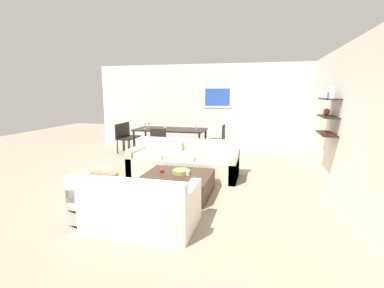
{
  "coord_description": "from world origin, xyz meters",
  "views": [
    {
      "loc": [
        1.59,
        -5.54,
        1.85
      ],
      "look_at": [
        0.15,
        0.2,
        0.75
      ],
      "focal_mm": 26.56,
      "sensor_mm": 36.0,
      "label": 1
    }
  ],
  "objects_px": {
    "loveseat_white": "(137,206)",
    "candle_jar": "(188,173)",
    "dining_chair_right_far": "(220,138)",
    "wine_glass_left_near": "(145,124)",
    "sofa_beige": "(184,163)",
    "decorative_bowl": "(181,171)",
    "apple_on_coffee_table": "(162,170)",
    "wine_glass_foot": "(165,127)",
    "coffee_table": "(177,184)",
    "dining_chair_foot": "(160,142)",
    "dining_chair_left_far": "(129,134)",
    "wine_glass_right_far": "(196,125)",
    "dining_chair_left_near": "(123,136)",
    "dining_table": "(170,131)",
    "wine_glass_left_far": "(148,123)"
  },
  "relations": [
    {
      "from": "dining_table",
      "to": "dining_chair_left_near",
      "type": "relative_size",
      "value": 2.38
    },
    {
      "from": "apple_on_coffee_table",
      "to": "wine_glass_foot",
      "type": "bearing_deg",
      "value": 108.02
    },
    {
      "from": "dining_chair_foot",
      "to": "dining_table",
      "type": "bearing_deg",
      "value": 90.0
    },
    {
      "from": "coffee_table",
      "to": "wine_glass_left_near",
      "type": "xyz_separation_m",
      "value": [
        -1.97,
        3.16,
        0.7
      ]
    },
    {
      "from": "wine_glass_left_near",
      "to": "wine_glass_left_far",
      "type": "xyz_separation_m",
      "value": [
        0.0,
        0.24,
        -0.01
      ]
    },
    {
      "from": "dining_table",
      "to": "wine_glass_left_near",
      "type": "height_order",
      "value": "wine_glass_left_near"
    },
    {
      "from": "candle_jar",
      "to": "apple_on_coffee_table",
      "type": "xyz_separation_m",
      "value": [
        -0.51,
        0.06,
        -0.0
      ]
    },
    {
      "from": "wine_glass_left_far",
      "to": "wine_glass_right_far",
      "type": "bearing_deg",
      "value": 0.0
    },
    {
      "from": "loveseat_white",
      "to": "candle_jar",
      "type": "height_order",
      "value": "loveseat_white"
    },
    {
      "from": "loveseat_white",
      "to": "wine_glass_right_far",
      "type": "height_order",
      "value": "wine_glass_right_far"
    },
    {
      "from": "dining_chair_right_far",
      "to": "wine_glass_left_far",
      "type": "distance_m",
      "value": 2.24
    },
    {
      "from": "decorative_bowl",
      "to": "dining_chair_right_far",
      "type": "height_order",
      "value": "dining_chair_right_far"
    },
    {
      "from": "dining_chair_left_far",
      "to": "wine_glass_right_far",
      "type": "distance_m",
      "value": 2.24
    },
    {
      "from": "loveseat_white",
      "to": "dining_chair_foot",
      "type": "bearing_deg",
      "value": 105.6
    },
    {
      "from": "dining_chair_right_far",
      "to": "wine_glass_left_near",
      "type": "height_order",
      "value": "wine_glass_left_near"
    },
    {
      "from": "dining_chair_left_far",
      "to": "dining_chair_foot",
      "type": "relative_size",
      "value": 1.0
    },
    {
      "from": "wine_glass_left_near",
      "to": "wine_glass_left_far",
      "type": "relative_size",
      "value": 1.06
    },
    {
      "from": "decorative_bowl",
      "to": "candle_jar",
      "type": "xyz_separation_m",
      "value": [
        0.14,
        -0.06,
        -0.0
      ]
    },
    {
      "from": "apple_on_coffee_table",
      "to": "wine_glass_left_far",
      "type": "relative_size",
      "value": 0.42
    },
    {
      "from": "dining_chair_left_far",
      "to": "wine_glass_foot",
      "type": "xyz_separation_m",
      "value": [
        1.45,
        -0.66,
        0.36
      ]
    },
    {
      "from": "dining_chair_foot",
      "to": "dining_chair_right_far",
      "type": "bearing_deg",
      "value": 37.71
    },
    {
      "from": "apple_on_coffee_table",
      "to": "dining_chair_foot",
      "type": "height_order",
      "value": "dining_chair_foot"
    },
    {
      "from": "loveseat_white",
      "to": "wine_glass_right_far",
      "type": "bearing_deg",
      "value": 93.34
    },
    {
      "from": "wine_glass_left_far",
      "to": "dining_chair_right_far",
      "type": "bearing_deg",
      "value": 2.6
    },
    {
      "from": "dining_chair_right_far",
      "to": "dining_chair_foot",
      "type": "bearing_deg",
      "value": -142.29
    },
    {
      "from": "apple_on_coffee_table",
      "to": "candle_jar",
      "type": "bearing_deg",
      "value": -6.33
    },
    {
      "from": "dining_chair_left_far",
      "to": "wine_glass_foot",
      "type": "relative_size",
      "value": 5.28
    },
    {
      "from": "sofa_beige",
      "to": "decorative_bowl",
      "type": "relative_size",
      "value": 7.29
    },
    {
      "from": "coffee_table",
      "to": "wine_glass_right_far",
      "type": "xyz_separation_m",
      "value": [
        -0.46,
        3.4,
        0.67
      ]
    },
    {
      "from": "sofa_beige",
      "to": "loveseat_white",
      "type": "relative_size",
      "value": 1.46
    },
    {
      "from": "dining_chair_foot",
      "to": "wine_glass_foot",
      "type": "relative_size",
      "value": 5.28
    },
    {
      "from": "sofa_beige",
      "to": "candle_jar",
      "type": "bearing_deg",
      "value": -71.03
    },
    {
      "from": "sofa_beige",
      "to": "dining_chair_left_near",
      "type": "relative_size",
      "value": 2.68
    },
    {
      "from": "loveseat_white",
      "to": "candle_jar",
      "type": "bearing_deg",
      "value": 73.29
    },
    {
      "from": "dining_chair_left_far",
      "to": "dining_chair_left_near",
      "type": "bearing_deg",
      "value": -90.0
    },
    {
      "from": "dining_chair_right_far",
      "to": "wine_glass_foot",
      "type": "distance_m",
      "value": 1.64
    },
    {
      "from": "dining_chair_right_far",
      "to": "loveseat_white",
      "type": "bearing_deg",
      "value": -95.09
    },
    {
      "from": "candle_jar",
      "to": "wine_glass_foot",
      "type": "xyz_separation_m",
      "value": [
        -1.41,
        2.85,
        0.45
      ]
    },
    {
      "from": "apple_on_coffee_table",
      "to": "dining_chair_left_far",
      "type": "height_order",
      "value": "dining_chair_left_far"
    },
    {
      "from": "coffee_table",
      "to": "dining_chair_left_near",
      "type": "xyz_separation_m",
      "value": [
        -2.67,
        3.06,
        0.31
      ]
    },
    {
      "from": "dining_chair_right_far",
      "to": "wine_glass_right_far",
      "type": "distance_m",
      "value": 0.79
    },
    {
      "from": "apple_on_coffee_table",
      "to": "wine_glass_left_far",
      "type": "xyz_separation_m",
      "value": [
        -1.66,
        3.35,
        0.46
      ]
    },
    {
      "from": "sofa_beige",
      "to": "wine_glass_left_far",
      "type": "xyz_separation_m",
      "value": [
        -1.76,
        2.23,
        0.59
      ]
    },
    {
      "from": "decorative_bowl",
      "to": "dining_chair_right_far",
      "type": "distance_m",
      "value": 3.45
    },
    {
      "from": "sofa_beige",
      "to": "dining_table",
      "type": "height_order",
      "value": "sofa_beige"
    },
    {
      "from": "dining_table",
      "to": "dining_chair_left_near",
      "type": "xyz_separation_m",
      "value": [
        -1.45,
        -0.22,
        -0.18
      ]
    },
    {
      "from": "dining_chair_left_near",
      "to": "sofa_beige",
      "type": "bearing_deg",
      "value": -37.42
    },
    {
      "from": "sofa_beige",
      "to": "decorative_bowl",
      "type": "height_order",
      "value": "sofa_beige"
    },
    {
      "from": "dining_chair_left_far",
      "to": "wine_glass_left_near",
      "type": "bearing_deg",
      "value": -26.16
    },
    {
      "from": "dining_chair_foot",
      "to": "dining_chair_left_near",
      "type": "bearing_deg",
      "value": 154.97
    }
  ]
}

